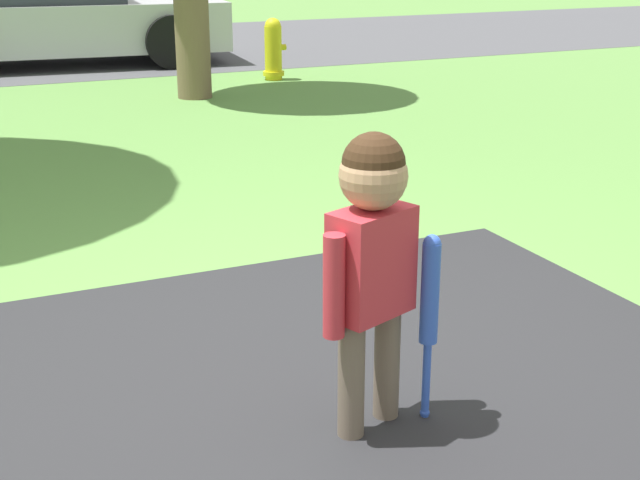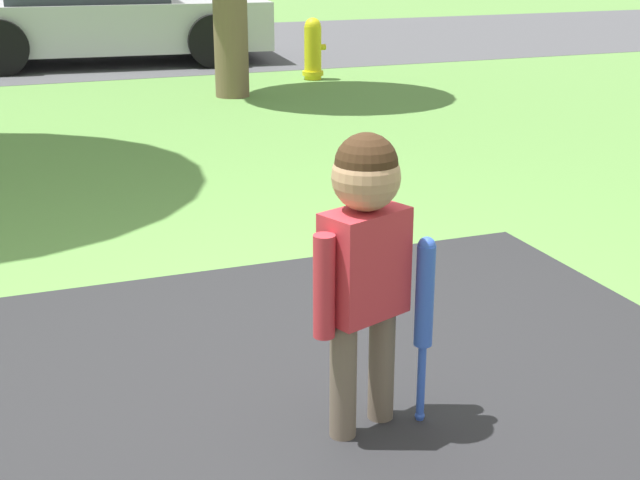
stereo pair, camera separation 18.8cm
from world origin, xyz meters
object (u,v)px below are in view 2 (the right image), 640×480
(child, at_px, (365,244))
(baseball_bat, at_px, (424,304))
(fire_hydrant, at_px, (313,49))
(parked_car, at_px, (101,15))

(child, xyz_separation_m, baseball_bat, (0.20, -0.03, -0.23))
(fire_hydrant, distance_m, parked_car, 3.12)
(baseball_bat, relative_size, parked_car, 0.16)
(parked_car, bearing_deg, baseball_bat, -86.26)
(child, xyz_separation_m, parked_car, (0.47, 9.56, -0.07))
(child, xyz_separation_m, fire_hydrant, (2.50, 7.21, -0.32))
(parked_car, bearing_deg, child, -87.48)
(fire_hydrant, xyz_separation_m, parked_car, (-2.03, 2.35, 0.25))
(fire_hydrant, relative_size, parked_car, 0.17)
(child, height_order, baseball_bat, child)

